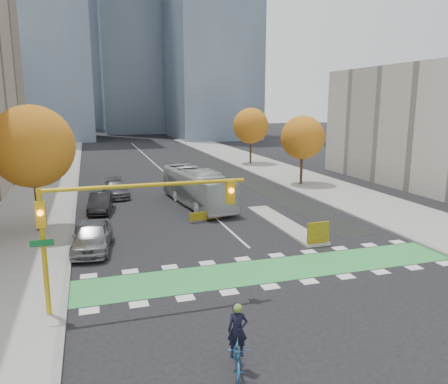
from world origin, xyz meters
TOP-DOWN VIEW (x-y plane):
  - ground at (0.00, 0.00)m, footprint 300.00×300.00m
  - sidewalk_west at (-13.50, 20.00)m, footprint 7.00×120.00m
  - sidewalk_east at (13.50, 20.00)m, footprint 7.00×120.00m
  - curb_west at (-10.00, 20.00)m, footprint 0.30×120.00m
  - curb_east at (10.00, 20.00)m, footprint 0.30×120.00m
  - bike_crossing at (0.00, 1.50)m, footprint 20.00×3.00m
  - centre_line at (0.00, 40.00)m, footprint 0.15×70.00m
  - bike_lane_paint at (7.50, 30.00)m, footprint 2.50×50.00m
  - median_island at (4.00, 9.00)m, footprint 1.60×10.00m
  - hazard_board at (4.00, 4.20)m, footprint 1.40×0.12m
  - tower_ne at (20.00, 85.00)m, footprint 18.00×24.00m
  - tower_far at (-4.00, 140.00)m, footprint 26.00×26.00m
  - tree_west at (-12.00, 12.00)m, footprint 5.20×5.20m
  - tree_east_near at (12.00, 22.00)m, footprint 4.40×4.40m
  - tree_east_far at (12.50, 38.00)m, footprint 4.80×4.80m
  - traffic_signal_west at (-7.93, -0.51)m, footprint 8.53×0.56m
  - cyclist at (-4.52, -5.95)m, footprint 1.16×2.06m
  - bus at (-0.29, 16.50)m, footprint 3.95×11.04m
  - parked_car_a at (-8.72, 7.28)m, footprint 2.69×5.27m
  - parked_car_b at (-8.00, 16.45)m, footprint 2.15×4.69m
  - parked_car_c at (-6.50, 21.90)m, footprint 2.30×5.13m

SIDE VIEW (x-z plane):
  - ground at x=0.00m, z-range 0.00..0.00m
  - centre_line at x=0.00m, z-range 0.00..0.01m
  - bike_lane_paint at x=7.50m, z-range 0.00..0.01m
  - bike_crossing at x=0.00m, z-range 0.00..0.01m
  - sidewalk_west at x=-13.50m, z-range 0.00..0.15m
  - sidewalk_east at x=13.50m, z-range 0.00..0.15m
  - curb_west at x=-10.00m, z-range -0.01..0.15m
  - curb_east at x=10.00m, z-range -0.01..0.15m
  - median_island at x=4.00m, z-range 0.00..0.16m
  - parked_car_c at x=-6.50m, z-range 0.00..1.46m
  - parked_car_b at x=-8.00m, z-range 0.00..1.49m
  - cyclist at x=-4.52m, z-range -0.37..1.87m
  - hazard_board at x=4.00m, z-range 0.15..1.45m
  - parked_car_a at x=-8.72m, z-range 0.00..1.72m
  - bus at x=-0.29m, z-range 0.00..3.01m
  - traffic_signal_west at x=-7.93m, z-range 1.43..6.63m
  - tree_east_near at x=12.00m, z-range 1.33..8.40m
  - tree_east_far at x=12.50m, z-range 1.42..9.07m
  - tree_west at x=-12.00m, z-range 1.50..9.73m
  - tower_ne at x=20.00m, z-range 0.00..60.00m
  - tower_far at x=-4.00m, z-range 0.00..80.00m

